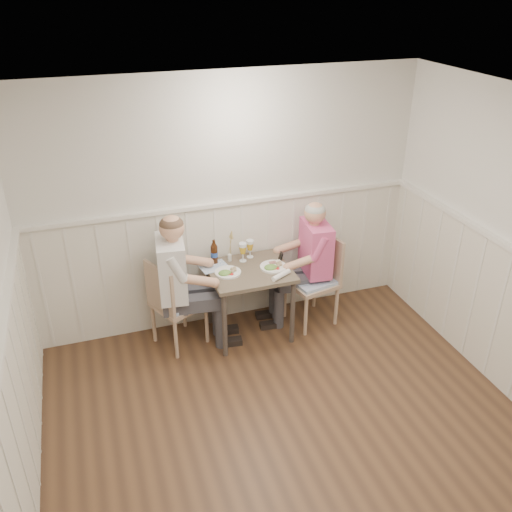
{
  "coord_description": "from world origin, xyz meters",
  "views": [
    {
      "loc": [
        -1.33,
        -2.62,
        3.37
      ],
      "look_at": [
        0.1,
        1.64,
        1.0
      ],
      "focal_mm": 38.0,
      "sensor_mm": 36.0,
      "label": 1
    }
  ],
  "objects_px": {
    "chair_left": "(173,301)",
    "man_in_pink": "(311,271)",
    "beer_bottle": "(214,253)",
    "diner_cream": "(178,293)",
    "grass_vase": "(229,247)",
    "dining_table": "(250,279)",
    "chair_right": "(316,276)"
  },
  "relations": [
    {
      "from": "chair_right",
      "to": "beer_bottle",
      "type": "height_order",
      "value": "beer_bottle"
    },
    {
      "from": "chair_left",
      "to": "grass_vase",
      "type": "relative_size",
      "value": 2.7
    },
    {
      "from": "grass_vase",
      "to": "beer_bottle",
      "type": "bearing_deg",
      "value": 178.25
    },
    {
      "from": "dining_table",
      "to": "grass_vase",
      "type": "xyz_separation_m",
      "value": [
        -0.14,
        0.24,
        0.27
      ]
    },
    {
      "from": "dining_table",
      "to": "chair_left",
      "type": "bearing_deg",
      "value": 176.91
    },
    {
      "from": "diner_cream",
      "to": "beer_bottle",
      "type": "relative_size",
      "value": 5.64
    },
    {
      "from": "chair_left",
      "to": "man_in_pink",
      "type": "relative_size",
      "value": 0.69
    },
    {
      "from": "diner_cream",
      "to": "beer_bottle",
      "type": "distance_m",
      "value": 0.55
    },
    {
      "from": "dining_table",
      "to": "diner_cream",
      "type": "relative_size",
      "value": 0.55
    },
    {
      "from": "chair_left",
      "to": "diner_cream",
      "type": "height_order",
      "value": "diner_cream"
    },
    {
      "from": "chair_right",
      "to": "diner_cream",
      "type": "relative_size",
      "value": 0.67
    },
    {
      "from": "chair_right",
      "to": "grass_vase",
      "type": "height_order",
      "value": "grass_vase"
    },
    {
      "from": "diner_cream",
      "to": "beer_bottle",
      "type": "bearing_deg",
      "value": 28.08
    },
    {
      "from": "chair_left",
      "to": "beer_bottle",
      "type": "bearing_deg",
      "value": 22.74
    },
    {
      "from": "dining_table",
      "to": "chair_left",
      "type": "xyz_separation_m",
      "value": [
        -0.77,
        0.04,
        -0.13
      ]
    },
    {
      "from": "chair_left",
      "to": "man_in_pink",
      "type": "bearing_deg",
      "value": 0.67
    },
    {
      "from": "chair_right",
      "to": "grass_vase",
      "type": "xyz_separation_m",
      "value": [
        -0.88,
        0.23,
        0.38
      ]
    },
    {
      "from": "chair_right",
      "to": "beer_bottle",
      "type": "xyz_separation_m",
      "value": [
        -1.03,
        0.23,
        0.34
      ]
    },
    {
      "from": "dining_table",
      "to": "grass_vase",
      "type": "height_order",
      "value": "grass_vase"
    },
    {
      "from": "chair_right",
      "to": "diner_cream",
      "type": "height_order",
      "value": "diner_cream"
    },
    {
      "from": "dining_table",
      "to": "man_in_pink",
      "type": "distance_m",
      "value": 0.7
    },
    {
      "from": "beer_bottle",
      "to": "grass_vase",
      "type": "height_order",
      "value": "grass_vase"
    },
    {
      "from": "grass_vase",
      "to": "chair_left",
      "type": "bearing_deg",
      "value": -162.95
    },
    {
      "from": "dining_table",
      "to": "grass_vase",
      "type": "relative_size",
      "value": 2.3
    },
    {
      "from": "diner_cream",
      "to": "grass_vase",
      "type": "distance_m",
      "value": 0.7
    },
    {
      "from": "dining_table",
      "to": "chair_left",
      "type": "relative_size",
      "value": 0.85
    },
    {
      "from": "diner_cream",
      "to": "man_in_pink",
      "type": "bearing_deg",
      "value": 1.83
    },
    {
      "from": "diner_cream",
      "to": "grass_vase",
      "type": "bearing_deg",
      "value": 20.84
    },
    {
      "from": "chair_right",
      "to": "beer_bottle",
      "type": "distance_m",
      "value": 1.11
    },
    {
      "from": "man_in_pink",
      "to": "diner_cream",
      "type": "distance_m",
      "value": 1.42
    },
    {
      "from": "chair_right",
      "to": "dining_table",
      "type": "bearing_deg",
      "value": -179.16
    },
    {
      "from": "dining_table",
      "to": "chair_right",
      "type": "relative_size",
      "value": 0.82
    }
  ]
}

